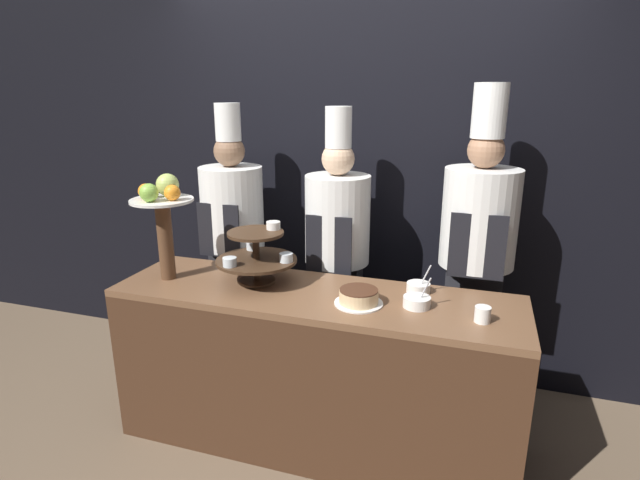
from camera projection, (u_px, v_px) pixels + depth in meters
The scene contains 12 objects.
ground_plane at pixel (296, 475), 2.49m from camera, with size 14.00×14.00×0.00m, color brown.
wall_back at pixel (359, 163), 3.21m from camera, with size 10.00×0.06×2.80m.
buffet_counter at pixel (314, 369), 2.64m from camera, with size 2.07×0.59×0.87m.
tiered_stand at pixel (257, 254), 2.61m from camera, with size 0.43×0.43×0.32m.
fruit_pedestal at pixel (163, 209), 2.61m from camera, with size 0.33×0.33×0.56m.
cake_round at pixel (359, 297), 2.37m from camera, with size 0.23×0.23×0.08m.
cup_white at pixel (483, 314), 2.19m from camera, with size 0.07×0.07×0.07m.
serving_bowl_near at pixel (417, 302), 2.34m from camera, with size 0.13×0.13×0.15m.
serving_bowl_far at pixel (418, 287), 2.52m from camera, with size 0.12×0.12×0.15m.
chef_left at pixel (233, 235), 3.19m from camera, with size 0.39×0.39×1.78m.
chef_center_left at pixel (337, 247), 2.99m from camera, with size 0.38×0.38×1.76m.
chef_center_right at pixel (477, 249), 2.74m from camera, with size 0.40×0.40×1.89m.
Camera 1 is at (0.74, -1.92, 1.84)m, focal length 28.00 mm.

